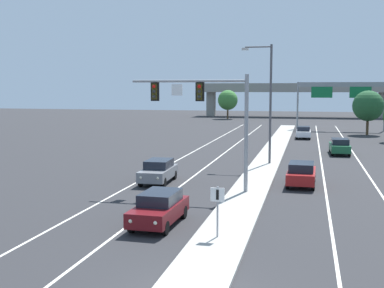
{
  "coord_description": "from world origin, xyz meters",
  "views": [
    {
      "loc": [
        3.58,
        -14.68,
        6.5
      ],
      "look_at": [
        -3.2,
        14.16,
        3.2
      ],
      "focal_mm": 46.86,
      "sensor_mm": 36.0,
      "label": 1
    }
  ],
  "objects_px": {
    "overhead_signal_mast": "(208,107)",
    "tree_far_right_a": "(368,106)",
    "car_oncoming_darkred": "(159,208)",
    "car_receding_white": "(303,132)",
    "car_receding_red": "(301,173)",
    "median_sign_post": "(217,204)",
    "highway_sign_gantry": "(341,91)",
    "car_receding_green": "(340,146)",
    "car_oncoming_grey": "(158,171)",
    "street_lamp_median": "(268,97)",
    "tree_far_left_b": "(228,100)"
  },
  "relations": [
    {
      "from": "overhead_signal_mast",
      "to": "tree_far_right_a",
      "type": "bearing_deg",
      "value": 72.09
    },
    {
      "from": "car_receding_green",
      "to": "tree_far_left_b",
      "type": "distance_m",
      "value": 58.42
    },
    {
      "from": "overhead_signal_mast",
      "to": "car_oncoming_grey",
      "type": "relative_size",
      "value": 1.64
    },
    {
      "from": "car_oncoming_grey",
      "to": "car_receding_red",
      "type": "distance_m",
      "value": 9.73
    },
    {
      "from": "car_receding_white",
      "to": "street_lamp_median",
      "type": "bearing_deg",
      "value": -96.54
    },
    {
      "from": "median_sign_post",
      "to": "street_lamp_median",
      "type": "height_order",
      "value": "street_lamp_median"
    },
    {
      "from": "car_oncoming_darkred",
      "to": "tree_far_left_b",
      "type": "relative_size",
      "value": 0.73
    },
    {
      "from": "overhead_signal_mast",
      "to": "tree_far_right_a",
      "type": "distance_m",
      "value": 45.7
    },
    {
      "from": "tree_far_right_a",
      "to": "car_receding_green",
      "type": "bearing_deg",
      "value": -102.32
    },
    {
      "from": "car_receding_white",
      "to": "car_oncoming_grey",
      "type": "bearing_deg",
      "value": -105.52
    },
    {
      "from": "median_sign_post",
      "to": "car_receding_green",
      "type": "height_order",
      "value": "median_sign_post"
    },
    {
      "from": "overhead_signal_mast",
      "to": "car_receding_red",
      "type": "distance_m",
      "value": 8.06
    },
    {
      "from": "median_sign_post",
      "to": "car_receding_white",
      "type": "relative_size",
      "value": 0.49
    },
    {
      "from": "car_receding_red",
      "to": "car_receding_white",
      "type": "relative_size",
      "value": 1.0
    },
    {
      "from": "median_sign_post",
      "to": "car_receding_green",
      "type": "bearing_deg",
      "value": 77.6
    },
    {
      "from": "median_sign_post",
      "to": "car_receding_red",
      "type": "height_order",
      "value": "median_sign_post"
    },
    {
      "from": "car_oncoming_grey",
      "to": "tree_far_right_a",
      "type": "relative_size",
      "value": 0.73
    },
    {
      "from": "car_oncoming_darkred",
      "to": "tree_far_left_b",
      "type": "bearing_deg",
      "value": 96.95
    },
    {
      "from": "overhead_signal_mast",
      "to": "car_oncoming_grey",
      "type": "bearing_deg",
      "value": 149.52
    },
    {
      "from": "car_receding_red",
      "to": "tree_far_right_a",
      "type": "relative_size",
      "value": 0.72
    },
    {
      "from": "car_receding_green",
      "to": "highway_sign_gantry",
      "type": "bearing_deg",
      "value": 86.83
    },
    {
      "from": "street_lamp_median",
      "to": "car_oncoming_grey",
      "type": "bearing_deg",
      "value": -123.78
    },
    {
      "from": "car_oncoming_darkred",
      "to": "car_receding_green",
      "type": "xyz_separation_m",
      "value": [
        9.86,
        28.71,
        0.0
      ]
    },
    {
      "from": "car_oncoming_darkred",
      "to": "tree_far_right_a",
      "type": "height_order",
      "value": "tree_far_right_a"
    },
    {
      "from": "overhead_signal_mast",
      "to": "tree_far_left_b",
      "type": "xyz_separation_m",
      "value": [
        -10.96,
        75.51,
        -1.33
      ]
    },
    {
      "from": "median_sign_post",
      "to": "street_lamp_median",
      "type": "bearing_deg",
      "value": 89.29
    },
    {
      "from": "overhead_signal_mast",
      "to": "median_sign_post",
      "type": "height_order",
      "value": "overhead_signal_mast"
    },
    {
      "from": "median_sign_post",
      "to": "car_oncoming_grey",
      "type": "relative_size",
      "value": 0.49
    },
    {
      "from": "street_lamp_median",
      "to": "car_receding_white",
      "type": "bearing_deg",
      "value": 83.46
    },
    {
      "from": "street_lamp_median",
      "to": "car_receding_red",
      "type": "bearing_deg",
      "value": -70.95
    },
    {
      "from": "car_oncoming_grey",
      "to": "tree_far_left_b",
      "type": "height_order",
      "value": "tree_far_left_b"
    },
    {
      "from": "median_sign_post",
      "to": "car_oncoming_darkred",
      "type": "height_order",
      "value": "median_sign_post"
    },
    {
      "from": "car_receding_white",
      "to": "tree_far_left_b",
      "type": "xyz_separation_m",
      "value": [
        -16.34,
        39.41,
        3.19
      ]
    },
    {
      "from": "car_receding_red",
      "to": "tree_far_right_a",
      "type": "height_order",
      "value": "tree_far_right_a"
    },
    {
      "from": "car_receding_white",
      "to": "tree_far_right_a",
      "type": "height_order",
      "value": "tree_far_right_a"
    },
    {
      "from": "car_oncoming_darkred",
      "to": "car_receding_white",
      "type": "distance_m",
      "value": 44.5
    },
    {
      "from": "car_oncoming_darkred",
      "to": "car_receding_red",
      "type": "bearing_deg",
      "value": 60.74
    },
    {
      "from": "street_lamp_median",
      "to": "tree_far_right_a",
      "type": "relative_size",
      "value": 1.61
    },
    {
      "from": "car_oncoming_grey",
      "to": "car_receding_red",
      "type": "bearing_deg",
      "value": 6.94
    },
    {
      "from": "overhead_signal_mast",
      "to": "car_receding_red",
      "type": "relative_size",
      "value": 1.64
    },
    {
      "from": "car_oncoming_darkred",
      "to": "highway_sign_gantry",
      "type": "relative_size",
      "value": 0.34
    },
    {
      "from": "median_sign_post",
      "to": "highway_sign_gantry",
      "type": "bearing_deg",
      "value": 82.1
    },
    {
      "from": "car_receding_green",
      "to": "tree_far_right_a",
      "type": "relative_size",
      "value": 0.72
    },
    {
      "from": "car_receding_green",
      "to": "car_receding_red",
      "type": "bearing_deg",
      "value": -101.22
    },
    {
      "from": "overhead_signal_mast",
      "to": "car_oncoming_grey",
      "type": "height_order",
      "value": "overhead_signal_mast"
    },
    {
      "from": "car_receding_red",
      "to": "car_receding_white",
      "type": "height_order",
      "value": "same"
    },
    {
      "from": "car_receding_red",
      "to": "tree_far_right_a",
      "type": "distance_m",
      "value": 40.94
    },
    {
      "from": "street_lamp_median",
      "to": "car_receding_white",
      "type": "distance_m",
      "value": 24.48
    },
    {
      "from": "car_oncoming_darkred",
      "to": "car_receding_white",
      "type": "xyz_separation_m",
      "value": [
        6.16,
        44.07,
        0.0
      ]
    },
    {
      "from": "highway_sign_gantry",
      "to": "tree_far_right_a",
      "type": "height_order",
      "value": "highway_sign_gantry"
    }
  ]
}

